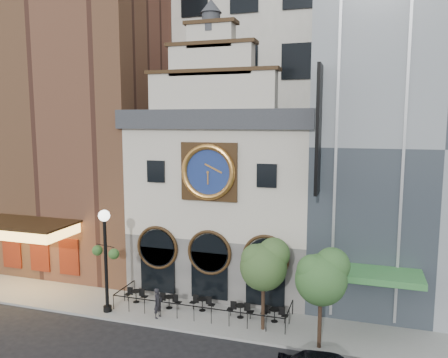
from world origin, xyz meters
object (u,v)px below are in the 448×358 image
Objects in this scene: bistro_2 at (202,303)px; lamppost at (105,249)px; bistro_0 at (136,295)px; bistro_3 at (240,310)px; pedestrian at (158,303)px; bistro_1 at (169,301)px; tree_left at (264,263)px; bistro_4 at (274,314)px; tree_right at (322,275)px.

bistro_2 is 6.70m from lamppost.
bistro_3 is at bearing -0.81° from bistro_0.
bistro_3 is 0.89× the size of pedestrian.
bistro_1 is 1.00× the size of bistro_3.
tree_left is at bearing -7.08° from bistro_0.
bistro_0 is 1.00× the size of bistro_4.
bistro_2 is 8.30m from tree_right.
bistro_1 and bistro_2 have the same top height.
tree_left is at bearing 17.68° from lamppost.
lamppost reaches higher than tree_left.
bistro_0 is at bearing -178.60° from bistro_2.
tree_right reaches higher than bistro_1.
bistro_1 is at bearing -4.60° from bistro_0.
bistro_2 is 1.00× the size of bistro_4.
bistro_2 is at bearing 1.40° from bistro_0.
bistro_2 is at bearing 175.21° from bistro_3.
pedestrian is at bearing 16.65° from lamppost.
bistro_4 is at bearing 142.85° from tree_right.
tree_right is (4.79, -2.03, 3.35)m from bistro_3.
tree_right is at bearing 11.90° from lamppost.
lamppost is (-7.93, -1.63, 3.42)m from bistro_3.
bistro_3 is 3.82m from tree_left.
bistro_1 is at bearing -178.50° from bistro_4.
bistro_3 is (4.54, 0.10, 0.00)m from bistro_1.
bistro_4 is (8.95, -0.02, 0.00)m from bistro_0.
pedestrian is 0.34× the size of tree_left.
tree_right is (9.41, -0.57, 2.93)m from pedestrian.
bistro_0 and bistro_3 have the same top height.
bistro_4 is (2.02, 0.08, 0.00)m from bistro_3.
bistro_4 is 6.83m from pedestrian.
bistro_4 is at bearing 2.18° from bistro_3.
bistro_1 is at bearing -178.80° from bistro_3.
bistro_1 is 0.31× the size of tree_left.
bistro_2 is (2.07, 0.30, 0.00)m from bistro_1.
lamppost is at bearing -168.37° from bistro_3.
tree_left is 3.35m from tree_right.
tree_left is at bearing -8.04° from bistro_1.
tree_left is (9.54, 0.67, -0.10)m from lamppost.
bistro_2 is at bearing -43.45° from pedestrian.
pedestrian is 9.87m from tree_right.
tree_left reaches higher than bistro_3.
bistro_2 is at bearing 163.99° from tree_left.
bistro_0 is at bearing 175.40° from bistro_1.
tree_left is (6.16, -0.87, 3.33)m from bistro_1.
bistro_1 is 0.25× the size of lamppost.
lamppost is (-0.99, -1.73, 3.42)m from bistro_0.
bistro_0 and bistro_4 have the same top height.
tree_right reaches higher than bistro_2.
bistro_2 is at bearing 162.90° from tree_right.
pedestrian is (-2.16, -1.67, 0.42)m from bistro_2.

